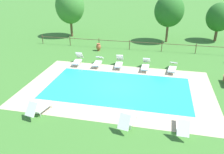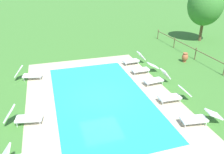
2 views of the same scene
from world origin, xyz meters
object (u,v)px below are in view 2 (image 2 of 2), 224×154
Objects in this scene: sun_lounger_north_far at (174,96)px; sun_lounger_south_near_corner at (157,79)px; sun_lounger_south_far at (144,69)px; terracotta_urn_by_tree at (185,57)px; sun_lounger_north_near_steps at (134,59)px; tree_far_west at (206,4)px; sun_lounger_south_end at (28,74)px; sun_lounger_south_mid at (200,118)px; sun_lounger_north_mid at (23,117)px.

sun_lounger_south_near_corner is at bearing 177.83° from sun_lounger_north_far.
terracotta_urn_by_tree is at bearing 104.74° from sun_lounger_south_far.
sun_lounger_north_near_steps is 10.97m from tree_far_west.
sun_lounger_south_end is (-3.22, -8.31, 0.00)m from sun_lounger_south_near_corner.
sun_lounger_south_near_corner is at bearing 68.82° from sun_lounger_south_end.
sun_lounger_south_end reaches higher than sun_lounger_south_mid.
sun_lounger_south_mid is 0.36× the size of tree_far_west.
sun_lounger_north_mid is at bearing -64.24° from sun_lounger_south_far.
sun_lounger_south_mid is (2.54, 8.38, -0.05)m from sun_lounger_north_mid.
sun_lounger_south_near_corner is 4.63m from sun_lounger_south_mid.
sun_lounger_north_far is 2.48× the size of terracotta_urn_by_tree.
sun_lounger_south_end reaches higher than terracotta_urn_by_tree.
sun_lounger_south_mid is at bearing -0.19° from sun_lounger_south_near_corner.
sun_lounger_north_mid is 8.65m from sun_lounger_south_near_corner.
sun_lounger_north_far is (6.18, 0.03, -0.01)m from sun_lounger_north_near_steps.
sun_lounger_north_mid reaches higher than sun_lounger_north_near_steps.
sun_lounger_south_far is at bearing 81.03° from sun_lounger_south_end.
sun_lounger_south_near_corner is 2.39× the size of terracotta_urn_by_tree.
sun_lounger_north_near_steps is at bearing 94.24° from sun_lounger_south_end.
sun_lounger_north_far is at bearing -42.06° from tree_far_west.
sun_lounger_south_mid is at bearing -36.32° from tree_far_west.
tree_far_west is (-5.09, 5.22, 3.42)m from terracotta_urn_by_tree.
terracotta_urn_by_tree is at bearing 79.40° from sun_lounger_north_near_steps.
tree_far_west is (-10.47, 9.45, 3.46)m from sun_lounger_north_far.
sun_lounger_north_mid is 2.40× the size of terracotta_urn_by_tree.
tree_far_west is at bearing 105.51° from sun_lounger_south_end.
sun_lounger_south_near_corner reaches higher than sun_lounger_south_far.
sun_lounger_north_mid is 0.99× the size of sun_lounger_south_end.
sun_lounger_south_near_corner is 8.91m from sun_lounger_south_end.
sun_lounger_north_mid is 0.32× the size of tree_far_west.
sun_lounger_north_far is 6.84m from terracotta_urn_by_tree.
sun_lounger_north_far is at bearing 88.22° from sun_lounger_north_mid.
sun_lounger_north_near_steps is 8.46m from sun_lounger_south_mid.
sun_lounger_south_mid is 1.03× the size of sun_lounger_south_far.
sun_lounger_south_near_corner is at bearing 1.84° from sun_lounger_north_near_steps.
sun_lounger_north_mid reaches higher than sun_lounger_south_end.
sun_lounger_north_near_steps is 10.17m from sun_lounger_north_mid.
sun_lounger_south_mid is 2.70× the size of terracotta_urn_by_tree.
sun_lounger_south_near_corner is 0.89× the size of sun_lounger_south_mid.
tree_far_west is (-8.12, 9.36, 3.44)m from sun_lounger_south_near_corner.
sun_lounger_north_near_steps is 1.91m from sun_lounger_south_far.
sun_lounger_south_far is at bearing -56.67° from tree_far_west.
sun_lounger_north_far is 2.35m from sun_lounger_south_near_corner.
sun_lounger_south_mid is (8.46, 0.11, -0.04)m from sun_lounger_north_near_steps.
sun_lounger_north_near_steps is at bearing -100.60° from terracotta_urn_by_tree.
sun_lounger_south_end reaches higher than sun_lounger_south_near_corner.
sun_lounger_south_far is at bearing 1.49° from sun_lounger_north_near_steps.
terracotta_urn_by_tree is (-1.11, 4.21, 0.07)m from sun_lounger_south_far.
sun_lounger_north_mid is at bearing -60.08° from tree_far_west.
sun_lounger_north_mid is 1.00× the size of sun_lounger_south_near_corner.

